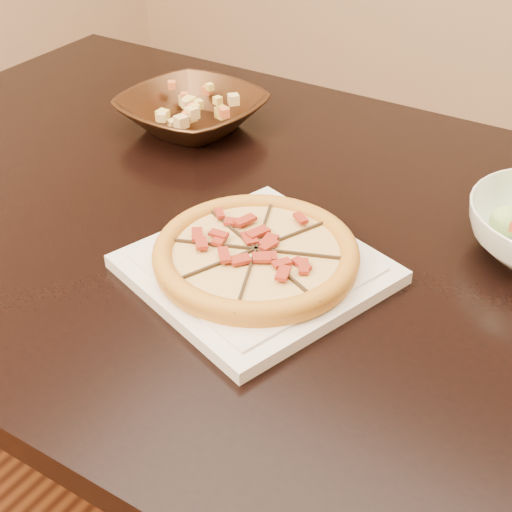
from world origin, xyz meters
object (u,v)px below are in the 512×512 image
(dining_table, at_px, (250,263))
(bronze_bowl, at_px, (192,113))
(pizza, at_px, (256,254))
(plate, at_px, (256,268))

(dining_table, height_order, bronze_bowl, bronze_bowl)
(pizza, distance_m, bronze_bowl, 0.45)
(pizza, height_order, bronze_bowl, bronze_bowl)
(pizza, bearing_deg, bronze_bowl, 138.46)
(plate, bearing_deg, dining_table, 127.38)
(dining_table, distance_m, bronze_bowl, 0.33)
(dining_table, distance_m, plate, 0.19)
(dining_table, xyz_separation_m, bronze_bowl, (-0.24, 0.18, 0.12))
(plate, xyz_separation_m, bronze_bowl, (-0.34, 0.30, 0.02))
(plate, distance_m, bronze_bowl, 0.45)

